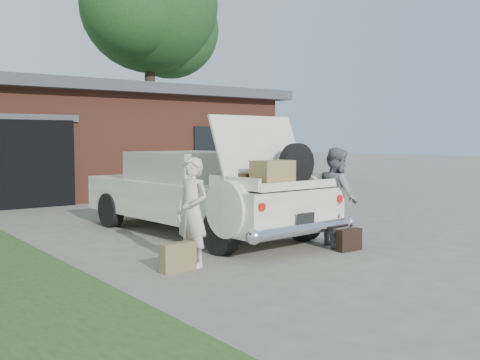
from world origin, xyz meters
TOP-DOWN VIEW (x-y plane):
  - ground at (0.00, 0.00)m, footprint 90.00×90.00m
  - house at (0.98, 11.47)m, footprint 12.80×7.80m
  - tree_right at (6.24, 15.19)m, footprint 6.67×5.80m
  - sedan at (0.36, 2.23)m, footprint 2.36×5.36m
  - woman_left at (-1.16, 0.13)m, footprint 0.46×0.60m
  - woman_right at (1.49, -0.02)m, footprint 0.88×0.96m
  - suitcase_left at (-1.47, -0.01)m, footprint 0.50×0.19m
  - suitcase_right at (1.34, -0.44)m, footprint 0.44×0.15m

SIDE VIEW (x-z plane):
  - ground at x=0.00m, z-range 0.00..0.00m
  - suitcase_right at x=1.34m, z-range 0.00..0.34m
  - suitcase_left at x=-1.47m, z-range 0.00..0.38m
  - woman_left at x=-1.16m, z-range 0.00..1.49m
  - sedan at x=0.36m, z-range -0.28..1.82m
  - woman_right at x=1.49m, z-range 0.00..1.60m
  - house at x=0.98m, z-range 0.02..3.32m
  - tree_right at x=6.24m, z-range 1.93..12.23m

